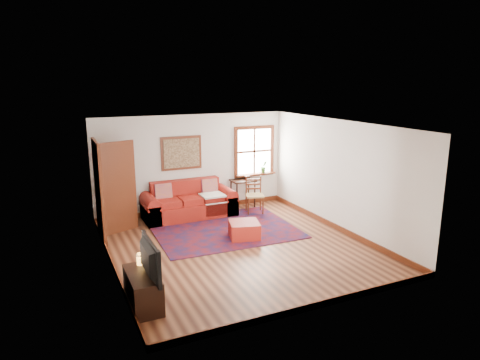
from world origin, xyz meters
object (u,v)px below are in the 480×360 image
red_leather_sofa (189,205)px  ladder_back_chair (254,193)px  red_ottoman (244,230)px  side_table (243,184)px  media_cabinet (143,290)px

red_leather_sofa → ladder_back_chair: bearing=-13.3°
red_ottoman → side_table: (0.97, 2.12, 0.44)m
red_ottoman → media_cabinet: (-2.61, -1.93, 0.08)m
red_leather_sofa → red_ottoman: (0.61, -1.92, -0.12)m
ladder_back_chair → media_cabinet: ladder_back_chair is taller
media_cabinet → red_leather_sofa: bearing=62.6°
side_table → ladder_back_chair: 0.59m
ladder_back_chair → media_cabinet: bearing=-136.3°
red_ottoman → ladder_back_chair: 1.87m
red_leather_sofa → side_table: 1.62m
red_ottoman → ladder_back_chair: bearing=72.6°
side_table → media_cabinet: size_ratio=0.79×
red_leather_sofa → ladder_back_chair: size_ratio=2.44×
red_leather_sofa → media_cabinet: 4.34m
ladder_back_chair → media_cabinet: size_ratio=0.98×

